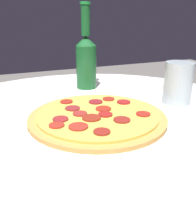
% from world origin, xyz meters
% --- Properties ---
extents(table, '(1.00, 1.00, 0.73)m').
position_xyz_m(table, '(0.00, 0.00, 0.58)').
color(table, silver).
rests_on(table, ground_plane).
extents(pizza, '(0.33, 0.33, 0.02)m').
position_xyz_m(pizza, '(-0.01, 0.00, 0.74)').
color(pizza, '#C68E47').
rests_on(pizza, table).
extents(beer_bottle, '(0.07, 0.07, 0.28)m').
position_xyz_m(beer_bottle, '(-0.08, -0.28, 0.83)').
color(beer_bottle, '#195628').
rests_on(beer_bottle, table).
extents(drinking_glass, '(0.08, 0.08, 0.12)m').
position_xyz_m(drinking_glass, '(-0.26, -0.02, 0.79)').
color(drinking_glass, '#ADBCC6').
rests_on(drinking_glass, table).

